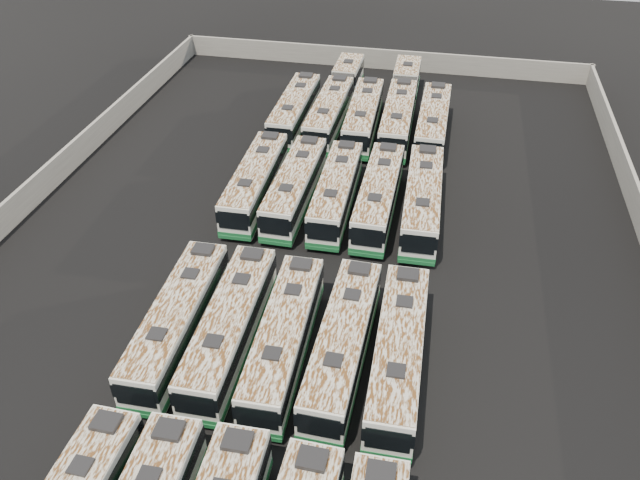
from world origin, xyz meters
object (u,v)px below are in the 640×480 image
at_px(bus_midback_left, 295,187).
at_px(bus_back_left, 336,100).
at_px(bus_back_center, 363,116).
at_px(bus_midfront_right, 343,344).
at_px(bus_back_right, 401,104).
at_px(bus_midfront_far_right, 399,353).
at_px(bus_back_far_left, 295,110).
at_px(bus_midback_far_left, 255,182).
at_px(bus_midback_right, 379,196).
at_px(bus_midback_center, 336,192).
at_px(bus_midback_far_right, 422,200).
at_px(bus_midfront_far_left, 178,320).
at_px(bus_back_far_right, 433,122).
at_px(bus_midfront_center, 284,338).
at_px(bus_midfront_left, 230,327).

relative_size(bus_midback_left, bus_back_left, 0.64).
bearing_deg(bus_back_center, bus_midfront_right, -85.14).
xyz_separation_m(bus_midfront_right, bus_back_right, (-0.04, 31.58, 0.04)).
xyz_separation_m(bus_midfront_far_right, bus_back_far_left, (-12.59, 28.29, -0.01)).
height_order(bus_midfront_right, bus_midback_far_left, bus_midback_far_left).
bearing_deg(bus_midback_right, bus_midback_center, -178.69).
height_order(bus_midback_far_right, bus_back_far_left, bus_midback_far_right).
bearing_deg(bus_midback_far_right, bus_midback_center, 179.15).
bearing_deg(bus_midback_far_left, bus_midfront_far_left, -91.16).
height_order(bus_back_far_left, bus_back_far_right, bus_back_far_right).
relative_size(bus_midfront_right, bus_midback_far_left, 1.00).
bearing_deg(bus_midfront_center, bus_back_left, 94.06).
bearing_deg(bus_back_far_left, bus_midfront_far_left, -90.05).
height_order(bus_back_far_left, bus_back_right, bus_back_right).
xyz_separation_m(bus_midback_far_right, bus_back_left, (-9.42, 16.02, -0.04)).
bearing_deg(bus_midfront_left, bus_midback_far_left, 100.44).
height_order(bus_midfront_far_right, bus_midback_right, bus_midfront_far_right).
relative_size(bus_back_far_left, bus_back_center, 0.99).
bearing_deg(bus_midfront_right, bus_midback_left, 114.00).
bearing_deg(bus_midfront_far_right, bus_midback_right, 100.51).
bearing_deg(bus_back_far_right, bus_back_far_left, -179.32).
bearing_deg(bus_back_far_left, bus_midfront_left, -83.84).
bearing_deg(bus_midback_far_left, bus_midback_right, -1.45).
height_order(bus_midfront_right, bus_midback_right, bus_midback_right).
distance_m(bus_back_center, bus_back_right, 4.54).
bearing_deg(bus_midfront_left, bus_midfront_center, -4.38).
height_order(bus_midfront_right, bus_back_left, bus_back_left).
xyz_separation_m(bus_midfront_far_left, bus_back_center, (6.35, 28.36, 0.02)).
xyz_separation_m(bus_midback_left, bus_back_center, (3.24, 12.98, 0.03)).
distance_m(bus_midfront_far_right, bus_midback_far_right, 15.34).
height_order(bus_midfront_left, bus_midback_center, bus_midfront_left).
relative_size(bus_midback_far_left, bus_midback_left, 1.01).
bearing_deg(bus_back_right, bus_midfront_far_right, -85.25).
relative_size(bus_midback_far_left, bus_back_far_left, 1.00).
relative_size(bus_midback_center, bus_back_far_left, 0.98).
height_order(bus_midback_left, bus_back_right, bus_back_right).
relative_size(bus_midback_far_left, bus_midback_right, 1.00).
height_order(bus_midfront_far_right, bus_midback_far_left, bus_midfront_far_right).
bearing_deg(bus_midback_far_left, bus_midback_left, -2.06).
bearing_deg(bus_midback_far_left, bus_midback_far_right, -1.35).
xyz_separation_m(bus_midfront_left, bus_midback_far_left, (-3.09, 15.32, -0.00)).
xyz_separation_m(bus_midfront_far_left, bus_midback_far_right, (12.65, 15.40, 0.05)).
bearing_deg(bus_midfront_left, bus_midfront_far_left, -179.01).
distance_m(bus_midfront_far_right, bus_back_center, 28.97).
relative_size(bus_midback_left, bus_midback_right, 0.99).
height_order(bus_midfront_right, bus_back_far_right, bus_back_far_right).
height_order(bus_midfront_far_right, bus_back_center, bus_back_center).
bearing_deg(bus_midback_left, bus_midback_center, -0.01).
bearing_deg(bus_midback_far_left, bus_back_far_left, 89.05).
height_order(bus_midfront_left, bus_midback_far_right, bus_midback_far_right).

